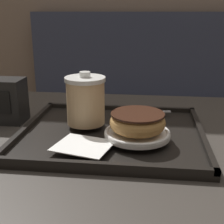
{
  "coord_description": "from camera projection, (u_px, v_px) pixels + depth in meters",
  "views": [
    {
      "loc": [
        0.1,
        -0.72,
        1.01
      ],
      "look_at": [
        0.02,
        -0.03,
        0.78
      ],
      "focal_mm": 50.0,
      "sensor_mm": 36.0,
      "label": 1
    }
  ],
  "objects": [
    {
      "name": "plate_with_chocolate_donut",
      "position": [
        137.0,
        133.0,
        0.7
      ],
      "size": [
        0.15,
        0.15,
        0.01
      ],
      "color": "white",
      "rests_on": "serving_tray"
    },
    {
      "name": "spoon",
      "position": [
        131.0,
        111.0,
        0.86
      ],
      "size": [
        0.15,
        0.04,
        0.01
      ],
      "rotation": [
        0.0,
        0.0,
        3.31
      ],
      "color": "silver",
      "rests_on": "serving_tray"
    },
    {
      "name": "booth_bench",
      "position": [
        155.0,
        142.0,
        1.71
      ],
      "size": [
        1.4,
        0.44,
        1.0
      ],
      "color": "#33384C",
      "rests_on": "ground_plane"
    },
    {
      "name": "cafe_table",
      "position": [
        107.0,
        192.0,
        0.84
      ],
      "size": [
        0.86,
        0.76,
        0.71
      ],
      "color": "#38332D",
      "rests_on": "ground_plane"
    },
    {
      "name": "napkin_dispenser",
      "position": [
        6.0,
        101.0,
        0.85
      ],
      "size": [
        0.1,
        0.08,
        0.12
      ],
      "color": "black",
      "rests_on": "cafe_table"
    },
    {
      "name": "donut_chocolate_glazed",
      "position": [
        137.0,
        122.0,
        0.69
      ],
      "size": [
        0.12,
        0.12,
        0.04
      ],
      "color": "tan",
      "rests_on": "plate_with_chocolate_donut"
    },
    {
      "name": "napkin_paper",
      "position": [
        83.0,
        145.0,
        0.65
      ],
      "size": [
        0.13,
        0.12,
        0.0
      ],
      "rotation": [
        0.0,
        0.0,
        -0.25
      ],
      "color": "white",
      "rests_on": "serving_tray"
    },
    {
      "name": "coffee_cup_front",
      "position": [
        86.0,
        100.0,
        0.77
      ],
      "size": [
        0.1,
        0.1,
        0.13
      ],
      "color": "#E0B784",
      "rests_on": "serving_tray"
    },
    {
      "name": "serving_tray",
      "position": [
        112.0,
        134.0,
        0.76
      ],
      "size": [
        0.44,
        0.38,
        0.02
      ],
      "color": "black",
      "rests_on": "cafe_table"
    }
  ]
}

